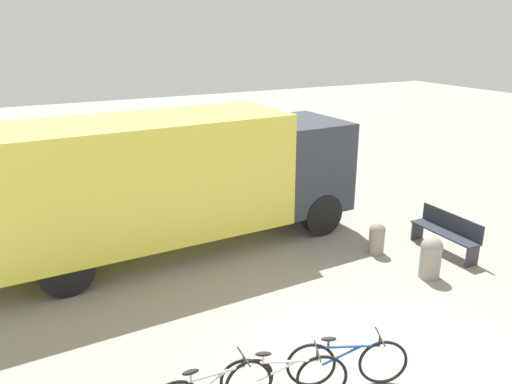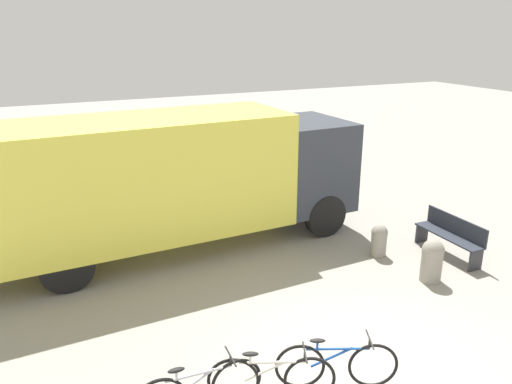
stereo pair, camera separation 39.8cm
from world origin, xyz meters
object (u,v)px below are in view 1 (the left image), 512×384
object	(u,v)px
bollard_near_bench	(431,256)
bollard_far_bench	(377,237)
delivery_truck	(173,176)
bicycle_far	(347,362)
park_bench	(447,231)
bicycle_middle	(284,378)

from	to	relation	value
bollard_near_bench	bollard_far_bench	bearing A→B (deg)	98.78
delivery_truck	bollard_far_bench	distance (m)	4.68
bicycle_far	bollard_far_bench	world-z (taller)	bicycle_far
bicycle_far	bollard_near_bench	size ratio (longest dim) A/B	1.82
delivery_truck	bicycle_far	distance (m)	5.69
bollard_near_bench	bollard_far_bench	size ratio (longest dim) A/B	1.21
delivery_truck	park_bench	distance (m)	6.18
delivery_truck	bicycle_far	world-z (taller)	delivery_truck
park_bench	bollard_near_bench	world-z (taller)	park_bench
bicycle_middle	bicycle_far	world-z (taller)	same
bicycle_far	bollard_near_bench	xyz separation A→B (m)	(3.44, 1.81, 0.09)
delivery_truck	bollard_near_bench	xyz separation A→B (m)	(4.06, -3.69, -1.23)
bicycle_middle	bicycle_far	distance (m)	0.95
bicycle_middle	bicycle_far	size ratio (longest dim) A/B	1.00
delivery_truck	park_bench	xyz separation A→B (m)	(5.29, -2.96, -1.21)
park_bench	bollard_far_bench	bearing A→B (deg)	66.55
bicycle_far	bollard_near_bench	bearing A→B (deg)	51.63
bicycle_middle	delivery_truck	bearing A→B (deg)	109.76
park_bench	bicycle_middle	bearing A→B (deg)	113.85
park_bench	bollard_far_bench	size ratio (longest dim) A/B	2.34
bicycle_far	delivery_truck	bearing A→B (deg)	120.26
park_bench	bollard_near_bench	xyz separation A→B (m)	(-1.23, -0.73, -0.02)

